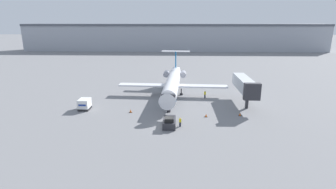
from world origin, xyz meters
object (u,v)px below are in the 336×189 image
luggage_cart (85,104)px  airplane_main (173,83)px  worker_by_wing (205,94)px  traffic_cone_mid (240,114)px  pushback_tug (169,122)px  worker_near_tug (180,122)px  traffic_cone_right (206,115)px  jet_bridge (245,85)px  traffic_cone_left (131,111)px

luggage_cart → airplane_main: bearing=30.6°
airplane_main → worker_by_wing: (7.81, -1.64, -2.29)m
airplane_main → traffic_cone_mid: bearing=-45.0°
pushback_tug → worker_near_tug: pushback_tug is taller
luggage_cart → traffic_cone_mid: luggage_cart is taller
worker_by_wing → traffic_cone_mid: bearing=-64.3°
airplane_main → traffic_cone_right: (6.77, -14.35, -2.96)m
airplane_main → luggage_cart: bearing=-149.4°
worker_near_tug → jet_bridge: size_ratio=0.13×
jet_bridge → traffic_cone_left: bearing=-165.8°
worker_by_wing → jet_bridge: 9.94m
pushback_tug → traffic_cone_right: 8.47m
airplane_main → luggage_cart: size_ratio=10.60×
worker_by_wing → pushback_tug: bearing=-114.7°
traffic_cone_left → airplane_main: bearing=56.1°
airplane_main → jet_bridge: size_ratio=2.29×
luggage_cart → traffic_cone_mid: (31.73, -2.70, -0.84)m
traffic_cone_mid → traffic_cone_left: bearing=177.0°
airplane_main → traffic_cone_left: 15.18m
pushback_tug → luggage_cart: 19.85m
pushback_tug → traffic_cone_right: bearing=34.3°
worker_near_tug → traffic_cone_left: (-9.99, 6.91, -0.54)m
worker_near_tug → traffic_cone_right: bearing=44.1°
worker_near_tug → luggage_cart: bearing=156.9°
airplane_main → traffic_cone_mid: size_ratio=50.30×
traffic_cone_left → jet_bridge: bearing=14.2°
traffic_cone_left → traffic_cone_mid: (21.80, -1.13, -0.04)m
traffic_cone_mid → traffic_cone_right: bearing=-172.7°
airplane_main → jet_bridge: 17.12m
traffic_cone_right → traffic_cone_mid: 6.78m
worker_near_tug → worker_by_wing: (6.12, 17.64, 0.10)m
pushback_tug → luggage_cart: bearing=155.2°
pushback_tug → traffic_cone_mid: size_ratio=7.48×
traffic_cone_right → jet_bridge: bearing=41.6°
luggage_cart → traffic_cone_left: 10.09m
luggage_cart → traffic_cone_mid: size_ratio=4.75×
pushback_tug → jet_bridge: (16.12, 12.87, 3.73)m
airplane_main → traffic_cone_left: (-8.30, -12.36, -2.94)m
traffic_cone_left → traffic_cone_mid: size_ratio=1.13×
jet_bridge → luggage_cart: bearing=-172.4°
luggage_cart → pushback_tug: bearing=-24.8°
traffic_cone_left → worker_near_tug: bearing=-34.7°
luggage_cart → worker_near_tug: bearing=-23.1°
traffic_cone_mid → pushback_tug: bearing=-157.7°
worker_near_tug → worker_by_wing: worker_by_wing is taller
traffic_cone_left → traffic_cone_mid: 21.82m
airplane_main → traffic_cone_left: airplane_main is taller
airplane_main → luggage_cart: 21.29m
airplane_main → jet_bridge: airplane_main is taller
pushback_tug → worker_by_wing: 19.23m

